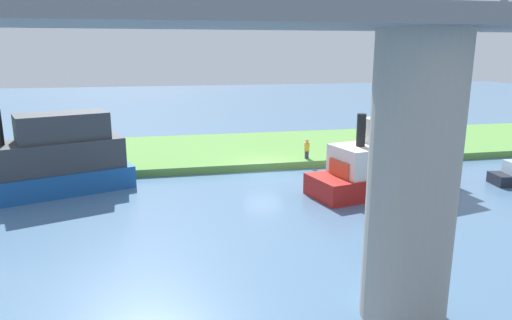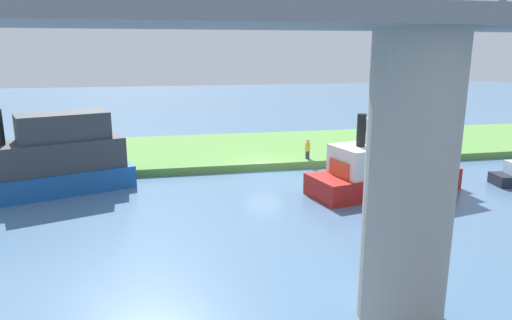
{
  "view_description": "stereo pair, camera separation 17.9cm",
  "coord_description": "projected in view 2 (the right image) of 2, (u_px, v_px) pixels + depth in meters",
  "views": [
    {
      "loc": [
        6.8,
        29.43,
        7.95
      ],
      "look_at": [
        1.57,
        5.0,
        2.0
      ],
      "focal_mm": 32.24,
      "sensor_mm": 36.0,
      "label": 1
    },
    {
      "loc": [
        6.62,
        29.46,
        7.95
      ],
      "look_at": [
        1.57,
        5.0,
        2.0
      ],
      "focal_mm": 32.24,
      "sensor_mm": 36.0,
      "label": 2
    }
  ],
  "objects": [
    {
      "name": "ground_plane",
      "position": [
        264.0,
        171.0,
        31.22
      ],
      "size": [
        160.0,
        160.0,
        0.0
      ],
      "primitive_type": "plane",
      "color": "#4C7093"
    },
    {
      "name": "grassy_bank",
      "position": [
        247.0,
        149.0,
        36.87
      ],
      "size": [
        80.0,
        12.0,
        0.5
      ],
      "primitive_type": "cube",
      "color": "#5B9342",
      "rests_on": "ground"
    },
    {
      "name": "bridge_pylon",
      "position": [
        409.0,
        183.0,
        13.16
      ],
      "size": [
        2.55,
        2.55,
        8.53
      ],
      "primitive_type": "cylinder",
      "color": "#9E998E",
      "rests_on": "ground"
    },
    {
      "name": "bridge_span",
      "position": [
        423.0,
        9.0,
        12.07
      ],
      "size": [
        55.73,
        4.3,
        3.25
      ],
      "color": "slate",
      "rests_on": "bridge_pylon"
    },
    {
      "name": "person_on_bank",
      "position": [
        308.0,
        149.0,
        32.45
      ],
      "size": [
        0.39,
        0.39,
        1.39
      ],
      "color": "#2D334C",
      "rests_on": "grassy_bank"
    },
    {
      "name": "mooring_post",
      "position": [
        352.0,
        152.0,
        32.92
      ],
      "size": [
        0.2,
        0.2,
        0.81
      ],
      "primitive_type": "cylinder",
      "color": "brown",
      "rests_on": "grassy_bank"
    },
    {
      "name": "houseboat_blue",
      "position": [
        390.0,
        162.0,
        26.49
      ],
      "size": [
        9.46,
        4.88,
        4.61
      ],
      "color": "red",
      "rests_on": "ground"
    },
    {
      "name": "motorboat_white",
      "position": [
        48.0,
        161.0,
        26.1
      ],
      "size": [
        10.23,
        6.35,
        4.96
      ],
      "color": "#195199",
      "rests_on": "ground"
    }
  ]
}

